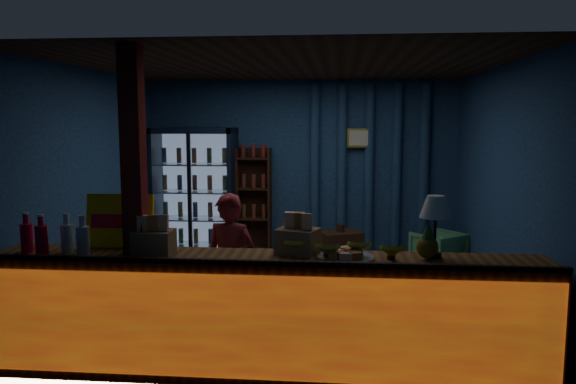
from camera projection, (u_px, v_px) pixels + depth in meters
name	position (u px, v px, depth m)	size (l,w,h in m)	color
ground	(288.00, 298.00, 6.40)	(4.60, 4.60, 0.00)	#515154
room_walls	(288.00, 160.00, 6.20)	(4.60, 4.60, 4.60)	navy
counter	(267.00, 315.00, 4.46)	(4.40, 0.57, 0.99)	brown
support_post	(135.00, 211.00, 4.46)	(0.16, 0.16, 2.60)	maroon
beverage_cooler	(196.00, 193.00, 8.32)	(1.20, 0.62, 1.90)	black
bottle_shelf	(254.00, 202.00, 8.40)	(0.50, 0.28, 1.60)	#3D2013
curtain_folds	(369.00, 169.00, 8.26)	(1.74, 0.14, 2.50)	navy
framed_picture	(359.00, 138.00, 8.17)	(0.36, 0.04, 0.28)	gold
shopkeeper	(230.00, 269.00, 5.07)	(0.50, 0.33, 1.36)	maroon
green_chair	(438.00, 251.00, 7.55)	(0.56, 0.58, 0.53)	#53A667
side_table	(340.00, 249.00, 7.71)	(0.66, 0.59, 0.59)	#3D2013
yellow_sign	(120.00, 221.00, 4.71)	(0.57, 0.14, 0.45)	#E9E80C
soda_bottles	(55.00, 238.00, 4.47)	(0.61, 0.18, 0.33)	red
snack_box_left	(154.00, 241.00, 4.44)	(0.31, 0.25, 0.32)	olive
snack_box_centre	(298.00, 239.00, 4.50)	(0.38, 0.34, 0.33)	olive
pastry_tray	(345.00, 256.00, 4.32)	(0.45, 0.45, 0.07)	silver
banana_bunches	(343.00, 248.00, 4.35)	(0.95, 0.28, 0.15)	gold
table_lamp	(436.00, 209.00, 4.34)	(0.25, 0.25, 0.49)	black
pineapple	(428.00, 244.00, 4.30)	(0.17, 0.17, 0.29)	olive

